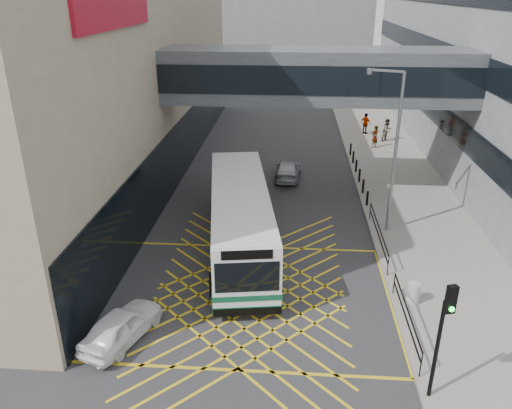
% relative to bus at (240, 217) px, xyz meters
% --- Properties ---
extents(ground, '(120.00, 120.00, 0.00)m').
position_rel_bus_xyz_m(ground, '(0.80, -4.19, -1.79)').
color(ground, '#333335').
extents(building_whsmith, '(24.17, 42.00, 16.00)m').
position_rel_bus_xyz_m(building_whsmith, '(-17.18, 11.81, 6.20)').
color(building_whsmith, gray).
rests_on(building_whsmith, ground).
extents(building_far, '(28.00, 16.00, 18.00)m').
position_rel_bus_xyz_m(building_far, '(-1.20, 55.81, 7.21)').
color(building_far, gray).
rests_on(building_far, ground).
extents(skybridge, '(20.00, 4.10, 3.00)m').
position_rel_bus_xyz_m(skybridge, '(3.80, 7.81, 5.71)').
color(skybridge, '#43484D').
rests_on(skybridge, ground).
extents(pavement, '(6.00, 54.00, 0.16)m').
position_rel_bus_xyz_m(pavement, '(9.80, 10.81, -1.71)').
color(pavement, gray).
rests_on(pavement, ground).
extents(box_junction, '(12.00, 9.00, 0.01)m').
position_rel_bus_xyz_m(box_junction, '(0.80, -4.19, -1.79)').
color(box_junction, gold).
rests_on(box_junction, ground).
extents(bus, '(4.49, 12.22, 3.35)m').
position_rel_bus_xyz_m(bus, '(0.00, 0.00, 0.00)').
color(bus, silver).
rests_on(bus, ground).
extents(car_white, '(2.92, 4.34, 1.28)m').
position_rel_bus_xyz_m(car_white, '(-3.70, -7.33, -1.15)').
color(car_white, white).
rests_on(car_white, ground).
extents(car_dark, '(3.58, 5.20, 1.52)m').
position_rel_bus_xyz_m(car_dark, '(-0.56, 8.20, -1.04)').
color(car_dark, black).
rests_on(car_dark, ground).
extents(car_silver, '(1.93, 4.17, 1.27)m').
position_rel_bus_xyz_m(car_silver, '(2.21, 10.65, -1.16)').
color(car_silver, '#97999F').
rests_on(car_silver, ground).
extents(traffic_light, '(0.34, 0.51, 4.26)m').
position_rel_bus_xyz_m(traffic_light, '(7.10, -9.64, 1.14)').
color(traffic_light, black).
rests_on(traffic_light, pavement).
extents(street_lamp, '(1.87, 0.86, 8.42)m').
position_rel_bus_xyz_m(street_lamp, '(7.52, 2.59, 3.16)').
color(street_lamp, slate).
rests_on(street_lamp, pavement).
extents(litter_bin, '(0.52, 0.52, 0.89)m').
position_rel_bus_xyz_m(litter_bin, '(7.63, -4.31, -1.19)').
color(litter_bin, '#ADA89E').
rests_on(litter_bin, pavement).
extents(kerb_railings, '(0.05, 12.54, 1.00)m').
position_rel_bus_xyz_m(kerb_railings, '(6.95, -2.41, -0.92)').
color(kerb_railings, black).
rests_on(kerb_railings, pavement).
extents(bollards, '(0.14, 10.14, 0.90)m').
position_rel_bus_xyz_m(bollards, '(7.05, 10.81, -1.18)').
color(bollards, black).
rests_on(bollards, pavement).
extents(pedestrian_a, '(0.88, 0.86, 1.82)m').
position_rel_bus_xyz_m(pedestrian_a, '(9.17, 17.90, -0.73)').
color(pedestrian_a, gray).
rests_on(pedestrian_a, pavement).
extents(pedestrian_b, '(1.05, 1.01, 1.89)m').
position_rel_bus_xyz_m(pedestrian_b, '(10.50, 19.94, -0.69)').
color(pedestrian_b, gray).
rests_on(pedestrian_b, pavement).
extents(pedestrian_c, '(1.15, 1.13, 1.84)m').
position_rel_bus_xyz_m(pedestrian_c, '(8.97, 22.15, -0.71)').
color(pedestrian_c, gray).
rests_on(pedestrian_c, pavement).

